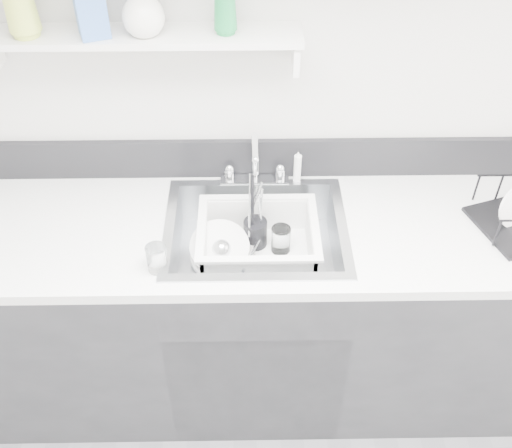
{
  "coord_description": "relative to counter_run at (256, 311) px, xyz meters",
  "views": [
    {
      "loc": [
        -0.02,
        -0.35,
        2.34
      ],
      "look_at": [
        0.0,
        1.14,
        0.98
      ],
      "focal_mm": 42.0,
      "sensor_mm": 36.0,
      "label": 1
    }
  ],
  "objects": [
    {
      "name": "soap_bottle_b",
      "position": [
        -0.49,
        0.21,
        1.17
      ],
      "size": [
        0.11,
        0.11,
        0.2
      ],
      "primitive_type": "imported",
      "rotation": [
        0.0,
        0.0,
        0.35
      ],
      "color": "#4573C4",
      "rests_on": "wall_shelf"
    },
    {
      "name": "tumbler_counter",
      "position": [
        -0.32,
        -0.19,
        0.51
      ],
      "size": [
        0.08,
        0.08,
        0.09
      ],
      "primitive_type": "cylinder",
      "rotation": [
        0.0,
        0.0,
        -0.27
      ],
      "color": "white",
      "rests_on": "counter_run"
    },
    {
      "name": "tumbler_in_tub",
      "position": [
        0.09,
        0.04,
        0.36
      ],
      "size": [
        0.08,
        0.08,
        0.1
      ],
      "primitive_type": "cylinder",
      "rotation": [
        0.0,
        0.0,
        0.1
      ],
      "color": "white",
      "rests_on": "wash_tub"
    },
    {
      "name": "sink",
      "position": [
        0.0,
        0.0,
        0.37
      ],
      "size": [
        0.64,
        0.52,
        0.2
      ],
      "primitive_type": null,
      "color": "silver",
      "rests_on": "counter_run"
    },
    {
      "name": "wash_tub",
      "position": [
        0.01,
        0.01,
        0.38
      ],
      "size": [
        0.46,
        0.38,
        0.17
      ],
      "primitive_type": null,
      "rotation": [
        0.0,
        0.0,
        -0.08
      ],
      "color": "white",
      "rests_on": "sink"
    },
    {
      "name": "backsplash",
      "position": [
        0.0,
        0.3,
        0.54
      ],
      "size": [
        3.2,
        0.02,
        0.16
      ],
      "primitive_type": "cube",
      "color": "black",
      "rests_on": "counter_run"
    },
    {
      "name": "side_sprayer",
      "position": [
        0.16,
        0.25,
        0.53
      ],
      "size": [
        0.03,
        0.03,
        0.14
      ],
      "primitive_type": "cylinder",
      "color": "white",
      "rests_on": "counter_run"
    },
    {
      "name": "room_shell",
      "position": [
        0.0,
        -0.8,
        1.22
      ],
      "size": [
        3.5,
        3.0,
        2.6
      ],
      "color": "silver",
      "rests_on": "ground"
    },
    {
      "name": "utensil_cup",
      "position": [
        -0.0,
        0.08,
        0.37
      ],
      "size": [
        0.09,
        0.09,
        0.29
      ],
      "rotation": [
        0.0,
        0.0,
        0.12
      ],
      "color": "black",
      "rests_on": "wash_tub"
    },
    {
      "name": "ladle",
      "position": [
        -0.06,
        -0.03,
        0.35
      ],
      "size": [
        0.29,
        0.17,
        0.08
      ],
      "primitive_type": null,
      "rotation": [
        0.0,
        0.0,
        -0.28
      ],
      "color": "silver",
      "rests_on": "wash_tub"
    },
    {
      "name": "plate_stack",
      "position": [
        -0.12,
        0.0,
        0.33
      ],
      "size": [
        0.26,
        0.26,
        0.1
      ],
      "rotation": [
        0.0,
        0.0,
        -0.15
      ],
      "color": "white",
      "rests_on": "wash_tub"
    },
    {
      "name": "wall_shelf",
      "position": [
        -0.35,
        0.23,
        1.05
      ],
      "size": [
        1.0,
        0.16,
        0.12
      ],
      "color": "silver",
      "rests_on": "room_shell"
    },
    {
      "name": "counter_run",
      "position": [
        0.0,
        0.0,
        0.0
      ],
      "size": [
        3.2,
        0.62,
        0.92
      ],
      "color": "#242428",
      "rests_on": "ground"
    },
    {
      "name": "soap_bottle_d",
      "position": [
        -0.09,
        0.22,
        1.16
      ],
      "size": [
        0.09,
        0.09,
        0.19
      ],
      "primitive_type": "imported",
      "rotation": [
        0.0,
        0.0,
        -0.26
      ],
      "color": "#167F3C",
      "rests_on": "wall_shelf"
    },
    {
      "name": "soap_bottle_c",
      "position": [
        -0.34,
        0.22,
        1.15
      ],
      "size": [
        0.17,
        0.17,
        0.17
      ],
      "primitive_type": "imported",
      "rotation": [
        0.0,
        0.0,
        -0.38
      ],
      "color": "white",
      "rests_on": "wall_shelf"
    },
    {
      "name": "faucet",
      "position": [
        0.0,
        0.25,
        0.52
      ],
      "size": [
        0.26,
        0.18,
        0.23
      ],
      "color": "silver",
      "rests_on": "counter_run"
    },
    {
      "name": "bowl_small",
      "position": [
        0.07,
        -0.09,
        0.33
      ],
      "size": [
        0.15,
        0.15,
        0.04
      ],
      "primitive_type": "imported",
      "rotation": [
        0.0,
        0.0,
        0.38
      ],
      "color": "white",
      "rests_on": "wash_tub"
    }
  ]
}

